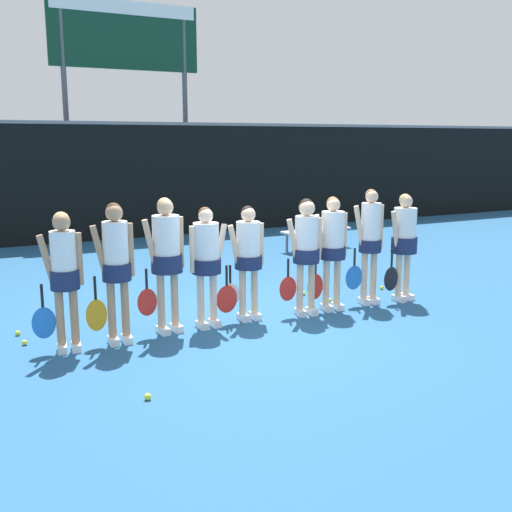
{
  "coord_description": "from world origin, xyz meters",
  "views": [
    {
      "loc": [
        -3.69,
        -7.34,
        2.54
      ],
      "look_at": [
        -0.02,
        -0.02,
        0.94
      ],
      "focal_mm": 42.0,
      "sensor_mm": 36.0,
      "label": 1
    }
  ],
  "objects_px": {
    "player_1": "(116,262)",
    "player_2": "(166,253)",
    "bench_courtside": "(316,232)",
    "player_4": "(248,253)",
    "scoreboard": "(126,53)",
    "player_0": "(64,271)",
    "player_8": "(404,238)",
    "player_6": "(332,244)",
    "player_3": "(207,257)",
    "tennis_ball_9": "(382,288)",
    "tennis_ball_1": "(303,293)",
    "tennis_ball_6": "(25,343)",
    "tennis_ball_5": "(176,314)",
    "tennis_ball_0": "(330,300)",
    "player_7": "(370,238)",
    "player_5": "(306,246)",
    "tennis_ball_4": "(148,397)",
    "tennis_ball_2": "(18,333)"
  },
  "relations": [
    {
      "from": "player_1",
      "to": "player_2",
      "type": "height_order",
      "value": "player_2"
    },
    {
      "from": "bench_courtside",
      "to": "player_4",
      "type": "xyz_separation_m",
      "value": [
        -3.85,
        -4.29,
        0.55
      ]
    },
    {
      "from": "scoreboard",
      "to": "player_2",
      "type": "xyz_separation_m",
      "value": [
        -2.0,
        -9.12,
        -3.71
      ]
    },
    {
      "from": "player_1",
      "to": "player_4",
      "type": "bearing_deg",
      "value": 7.79
    },
    {
      "from": "player_0",
      "to": "player_4",
      "type": "relative_size",
      "value": 1.04
    },
    {
      "from": "player_0",
      "to": "player_2",
      "type": "xyz_separation_m",
      "value": [
        1.32,
        0.14,
        0.08
      ]
    },
    {
      "from": "player_8",
      "to": "player_2",
      "type": "bearing_deg",
      "value": 168.34
    },
    {
      "from": "player_6",
      "to": "player_3",
      "type": "bearing_deg",
      "value": -178.29
    },
    {
      "from": "player_2",
      "to": "tennis_ball_9",
      "type": "height_order",
      "value": "player_2"
    },
    {
      "from": "player_2",
      "to": "tennis_ball_1",
      "type": "bearing_deg",
      "value": 11.66
    },
    {
      "from": "scoreboard",
      "to": "tennis_ball_6",
      "type": "bearing_deg",
      "value": -113.18
    },
    {
      "from": "tennis_ball_6",
      "to": "tennis_ball_5",
      "type": "bearing_deg",
      "value": 8.83
    },
    {
      "from": "player_4",
      "to": "tennis_ball_5",
      "type": "height_order",
      "value": "player_4"
    },
    {
      "from": "player_4",
      "to": "tennis_ball_0",
      "type": "distance_m",
      "value": 1.84
    },
    {
      "from": "player_6",
      "to": "player_8",
      "type": "distance_m",
      "value": 1.32
    },
    {
      "from": "tennis_ball_5",
      "to": "tennis_ball_9",
      "type": "relative_size",
      "value": 1.11
    },
    {
      "from": "player_6",
      "to": "player_1",
      "type": "bearing_deg",
      "value": -175.7
    },
    {
      "from": "player_4",
      "to": "player_7",
      "type": "xyz_separation_m",
      "value": [
        2.05,
        -0.08,
        0.09
      ]
    },
    {
      "from": "tennis_ball_5",
      "to": "player_5",
      "type": "bearing_deg",
      "value": -23.25
    },
    {
      "from": "tennis_ball_0",
      "to": "tennis_ball_6",
      "type": "height_order",
      "value": "tennis_ball_6"
    },
    {
      "from": "tennis_ball_4",
      "to": "player_7",
      "type": "bearing_deg",
      "value": 24.9
    },
    {
      "from": "player_1",
      "to": "player_6",
      "type": "bearing_deg",
      "value": 3.64
    },
    {
      "from": "scoreboard",
      "to": "player_6",
      "type": "height_order",
      "value": "scoreboard"
    },
    {
      "from": "tennis_ball_6",
      "to": "player_8",
      "type": "bearing_deg",
      "value": -4.31
    },
    {
      "from": "player_3",
      "to": "player_6",
      "type": "xyz_separation_m",
      "value": [
        1.98,
        -0.05,
        0.04
      ]
    },
    {
      "from": "player_6",
      "to": "player_8",
      "type": "xyz_separation_m",
      "value": [
        1.32,
        -0.05,
        -0.01
      ]
    },
    {
      "from": "scoreboard",
      "to": "tennis_ball_1",
      "type": "distance_m",
      "value": 9.58
    },
    {
      "from": "player_0",
      "to": "player_1",
      "type": "xyz_separation_m",
      "value": [
        0.62,
        0.0,
        0.05
      ]
    },
    {
      "from": "bench_courtside",
      "to": "player_6",
      "type": "height_order",
      "value": "player_6"
    },
    {
      "from": "bench_courtside",
      "to": "tennis_ball_1",
      "type": "distance_m",
      "value": 4.3
    },
    {
      "from": "bench_courtside",
      "to": "player_5",
      "type": "bearing_deg",
      "value": -129.56
    },
    {
      "from": "player_0",
      "to": "player_3",
      "type": "height_order",
      "value": "player_0"
    },
    {
      "from": "player_0",
      "to": "tennis_ball_9",
      "type": "height_order",
      "value": "player_0"
    },
    {
      "from": "player_0",
      "to": "player_4",
      "type": "distance_m",
      "value": 2.53
    },
    {
      "from": "player_8",
      "to": "tennis_ball_5",
      "type": "xyz_separation_m",
      "value": [
        -3.54,
        0.75,
        -0.97
      ]
    },
    {
      "from": "tennis_ball_5",
      "to": "player_8",
      "type": "bearing_deg",
      "value": -12.0
    },
    {
      "from": "player_8",
      "to": "player_3",
      "type": "bearing_deg",
      "value": 168.42
    },
    {
      "from": "player_1",
      "to": "tennis_ball_6",
      "type": "height_order",
      "value": "player_1"
    },
    {
      "from": "player_0",
      "to": "tennis_ball_5",
      "type": "distance_m",
      "value": 2.05
    },
    {
      "from": "player_2",
      "to": "player_6",
      "type": "bearing_deg",
      "value": -7.6
    },
    {
      "from": "scoreboard",
      "to": "player_6",
      "type": "xyz_separation_m",
      "value": [
        0.54,
        -9.2,
        -3.77
      ]
    },
    {
      "from": "player_6",
      "to": "tennis_ball_6",
      "type": "relative_size",
      "value": 24.9
    },
    {
      "from": "tennis_ball_9",
      "to": "tennis_ball_2",
      "type": "bearing_deg",
      "value": 178.22
    },
    {
      "from": "tennis_ball_0",
      "to": "tennis_ball_2",
      "type": "xyz_separation_m",
      "value": [
        -4.59,
        0.46,
        0.0
      ]
    },
    {
      "from": "player_3",
      "to": "player_4",
      "type": "distance_m",
      "value": 0.65
    },
    {
      "from": "player_2",
      "to": "tennis_ball_9",
      "type": "bearing_deg",
      "value": 2.03
    },
    {
      "from": "player_7",
      "to": "tennis_ball_4",
      "type": "distance_m",
      "value": 4.65
    },
    {
      "from": "player_2",
      "to": "tennis_ball_0",
      "type": "height_order",
      "value": "player_2"
    },
    {
      "from": "player_7",
      "to": "tennis_ball_0",
      "type": "height_order",
      "value": "player_7"
    },
    {
      "from": "scoreboard",
      "to": "player_3",
      "type": "xyz_separation_m",
      "value": [
        -1.43,
        -9.15,
        -3.81
      ]
    }
  ]
}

